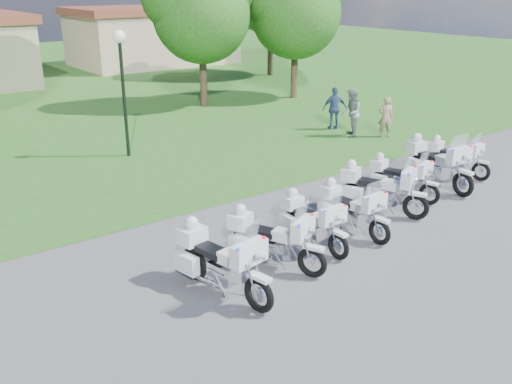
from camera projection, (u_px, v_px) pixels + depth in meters
ground at (313, 234)px, 14.02m from camera, size 100.00×100.00×0.00m
grass_lawn at (13, 84)px, 34.34m from camera, size 100.00×48.00×0.01m
motorcycle_0 at (219, 259)px, 11.20m from camera, size 1.12×2.54×1.72m
motorcycle_1 at (270, 238)px, 12.25m from camera, size 1.39×2.23×1.60m
motorcycle_2 at (311, 220)px, 13.28m from camera, size 0.73×2.22×1.49m
motorcycle_3 at (351, 208)px, 13.97m from camera, size 0.78×2.24×1.50m
motorcycle_4 at (378, 188)px, 15.14m from camera, size 1.45×2.31×1.67m
motorcycle_5 at (400, 177)px, 16.25m from camera, size 1.04×2.15×1.47m
motorcycle_6 at (435, 162)px, 17.13m from camera, size 1.04×2.64×1.77m
motorcycle_7 at (455, 156)px, 18.18m from camera, size 0.92×2.14×1.44m
lamp_post at (121, 63)px, 19.16m from camera, size 0.44×0.44×4.35m
tree_2 at (200, 4)px, 26.87m from camera, size 5.47×4.67×7.29m
tree_3 at (295, 4)px, 28.76m from camera, size 5.38×4.59×7.18m
building_east at (152, 35)px, 42.02m from camera, size 11.44×7.28×4.10m
bystander_a at (386, 117)px, 22.51m from camera, size 0.69×0.66×1.60m
bystander_b at (351, 113)px, 22.52m from camera, size 1.15×1.17×1.91m
bystander_c at (335, 108)px, 23.64m from camera, size 1.12×0.82×1.77m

